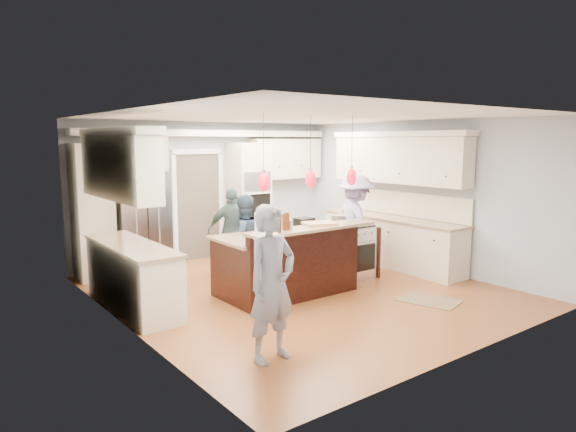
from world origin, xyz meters
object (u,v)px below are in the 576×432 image
(refrigerator, at_px, (141,223))
(island_range, at_px, (349,251))
(kitchen_island, at_px, (286,262))
(person_far_left, at_px, (243,240))
(person_bar_end, at_px, (272,284))

(refrigerator, bearing_deg, island_range, -42.59)
(kitchen_island, xyz_separation_m, person_far_left, (-0.28, 0.78, 0.25))
(person_bar_end, bearing_deg, island_range, 26.55)
(person_bar_end, bearing_deg, refrigerator, 79.83)
(kitchen_island, xyz_separation_m, island_range, (1.41, 0.08, -0.03))
(island_range, bearing_deg, refrigerator, 137.41)
(island_range, distance_m, person_bar_end, 3.60)
(island_range, bearing_deg, person_far_left, 157.44)
(island_range, relative_size, person_far_left, 0.62)
(kitchen_island, distance_m, island_range, 1.41)
(person_bar_end, height_order, person_far_left, person_bar_end)
(refrigerator, relative_size, kitchen_island, 0.86)
(refrigerator, distance_m, person_bar_end, 4.45)
(kitchen_island, height_order, island_range, kitchen_island)
(kitchen_island, relative_size, person_bar_end, 1.25)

